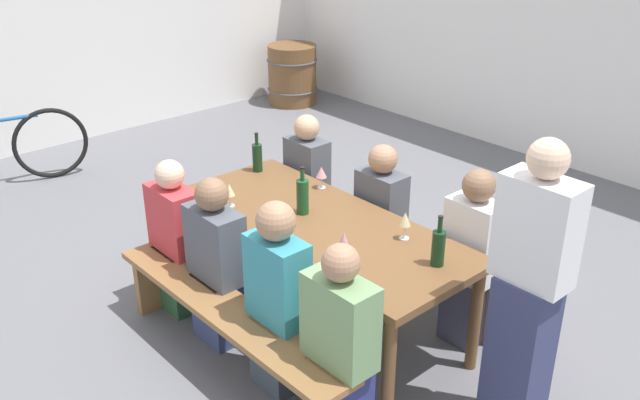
{
  "coord_description": "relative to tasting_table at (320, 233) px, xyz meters",
  "views": [
    {
      "loc": [
        2.86,
        -2.56,
        2.7
      ],
      "look_at": [
        0.0,
        0.0,
        0.9
      ],
      "focal_mm": 38.93,
      "sensor_mm": 36.0,
      "label": 1
    }
  ],
  "objects": [
    {
      "name": "ground_plane",
      "position": [
        0.0,
        0.0,
        -0.67
      ],
      "size": [
        24.0,
        24.0,
        0.0
      ],
      "primitive_type": "plane",
      "color": "slate"
    },
    {
      "name": "back_wall",
      "position": [
        0.0,
        3.8,
        0.93
      ],
      "size": [
        14.0,
        0.2,
        3.2
      ],
      "primitive_type": "cube",
      "color": "white",
      "rests_on": "ground"
    },
    {
      "name": "tasting_table",
      "position": [
        0.0,
        0.0,
        0.0
      ],
      "size": [
        2.06,
        0.86,
        0.75
      ],
      "color": "brown",
      "rests_on": "ground"
    },
    {
      "name": "bench_near",
      "position": [
        0.0,
        -0.73,
        -0.32
      ],
      "size": [
        1.96,
        0.3,
        0.45
      ],
      "color": "olive",
      "rests_on": "ground"
    },
    {
      "name": "bench_far",
      "position": [
        0.0,
        0.73,
        -0.32
      ],
      "size": [
        1.96,
        0.3,
        0.45
      ],
      "color": "olive",
      "rests_on": "ground"
    },
    {
      "name": "wine_bottle_0",
      "position": [
        -0.16,
        0.0,
        0.2
      ],
      "size": [
        0.08,
        0.08,
        0.32
      ],
      "color": "#194723",
      "rests_on": "tasting_table"
    },
    {
      "name": "wine_bottle_1",
      "position": [
        -0.91,
        0.21,
        0.18
      ],
      "size": [
        0.07,
        0.07,
        0.29
      ],
      "color": "#143319",
      "rests_on": "tasting_table"
    },
    {
      "name": "wine_bottle_2",
      "position": [
        0.82,
        0.13,
        0.19
      ],
      "size": [
        0.07,
        0.07,
        0.3
      ],
      "color": "#143319",
      "rests_on": "tasting_table"
    },
    {
      "name": "wine_glass_0",
      "position": [
        -0.56,
        -0.29,
        0.19
      ],
      "size": [
        0.07,
        0.07,
        0.16
      ],
      "color": "silver",
      "rests_on": "tasting_table"
    },
    {
      "name": "wine_glass_1",
      "position": [
        0.45,
        -0.22,
        0.2
      ],
      "size": [
        0.06,
        0.06,
        0.18
      ],
      "color": "silver",
      "rests_on": "tasting_table"
    },
    {
      "name": "wine_glass_2",
      "position": [
        0.5,
        0.22,
        0.2
      ],
      "size": [
        0.07,
        0.07,
        0.17
      ],
      "color": "silver",
      "rests_on": "tasting_table"
    },
    {
      "name": "wine_glass_3",
      "position": [
        -0.38,
        0.35,
        0.19
      ],
      "size": [
        0.07,
        0.07,
        0.16
      ],
      "color": "silver",
      "rests_on": "tasting_table"
    },
    {
      "name": "seated_guest_near_0",
      "position": [
        -0.78,
        -0.58,
        -0.17
      ],
      "size": [
        0.38,
        0.24,
        1.08
      ],
      "rotation": [
        0.0,
        0.0,
        1.57
      ],
      "color": "#2B5734",
      "rests_on": "ground"
    },
    {
      "name": "seated_guest_near_1",
      "position": [
        -0.3,
        -0.58,
        -0.15
      ],
      "size": [
        0.4,
        0.24,
        1.11
      ],
      "rotation": [
        0.0,
        0.0,
        1.57
      ],
      "color": "#37446F",
      "rests_on": "ground"
    },
    {
      "name": "seated_guest_near_2",
      "position": [
        0.3,
        -0.58,
        -0.11
      ],
      "size": [
        0.36,
        0.24,
        1.17
      ],
      "rotation": [
        0.0,
        0.0,
        1.57
      ],
      "color": "#3E4851",
      "rests_on": "ground"
    },
    {
      "name": "seated_guest_near_3",
      "position": [
        0.8,
        -0.58,
        -0.15
      ],
      "size": [
        0.39,
        0.24,
        1.12
      ],
      "rotation": [
        0.0,
        0.0,
        1.57
      ],
      "color": "navy",
      "rests_on": "ground"
    },
    {
      "name": "seated_guest_far_0",
      "position": [
        -0.79,
        0.58,
        -0.14
      ],
      "size": [
        0.32,
        0.24,
        1.12
      ],
      "rotation": [
        0.0,
        0.0,
        -1.57
      ],
      "color": "#582D3E",
      "rests_on": "ground"
    },
    {
      "name": "seated_guest_far_1",
      "position": [
        -0.03,
        0.58,
        -0.14
      ],
      "size": [
        0.33,
        0.24,
        1.11
      ],
      "rotation": [
        0.0,
        0.0,
        -1.57
      ],
      "color": "#27563E",
      "rests_on": "ground"
    },
    {
      "name": "seated_guest_far_2",
      "position": [
        0.74,
        0.58,
        -0.11
      ],
      "size": [
        0.33,
        0.24,
        1.17
      ],
      "rotation": [
        0.0,
        0.0,
        -1.57
      ],
      "color": "#47485E",
      "rests_on": "ground"
    },
    {
      "name": "standing_host",
      "position": [
        1.4,
        0.12,
        0.13
      ],
      "size": [
        0.37,
        0.24,
        1.65
      ],
      "rotation": [
        0.0,
        0.0,
        3.14
      ],
      "color": "navy",
      "rests_on": "ground"
    },
    {
      "name": "wine_barrel",
      "position": [
        -3.91,
        3.02,
        -0.3
      ],
      "size": [
        0.65,
        0.65,
        0.75
      ],
      "color": "brown",
      "rests_on": "ground"
    }
  ]
}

